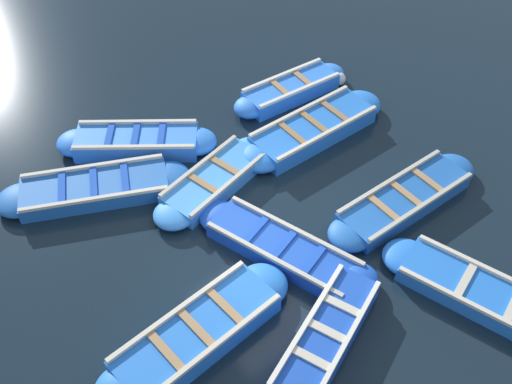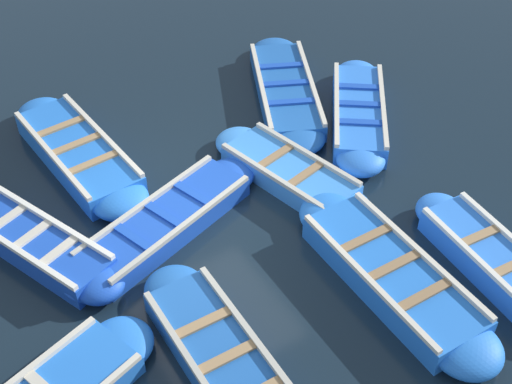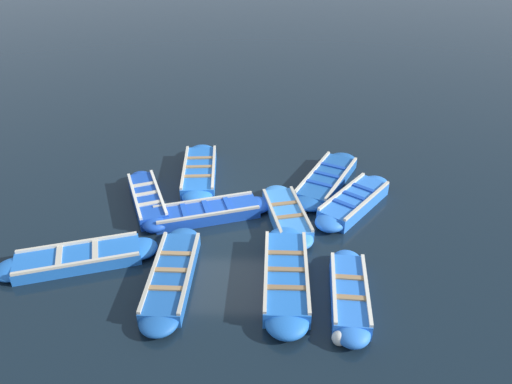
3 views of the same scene
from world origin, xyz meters
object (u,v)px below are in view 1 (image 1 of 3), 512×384
Objects in this scene: boat_centre at (215,181)px; boat_far_corner at (404,200)px; boat_end_of_row at (313,129)px; boat_bow_out at (137,142)px; buoy_orange_near at (339,79)px; boat_mid_row at (487,297)px; boat_alongside at (95,188)px; boat_drifting at (326,337)px; boat_inner_gap at (197,335)px; boat_stern_in at (284,250)px; boat_outer_right at (291,90)px.

boat_centre is 0.86× the size of boat_far_corner.
boat_end_of_row is 1.19× the size of boat_bow_out.
boat_end_of_row is 2.68m from boat_far_corner.
buoy_orange_near is (-1.05, 1.80, -0.04)m from boat_end_of_row.
boat_centre is at bearing -158.26° from boat_mid_row.
boat_end_of_row is at bearing 173.73° from boat_mid_row.
boat_alongside is 6.47m from buoy_orange_near.
boat_alongside is 2.41m from boat_centre.
boat_alongside is 1.16× the size of boat_drifting.
boat_inner_gap is (4.04, -0.25, 0.04)m from boat_alongside.
boat_stern_in is 1.91m from boat_drifting.
boat_end_of_row is at bearing -21.11° from boat_outer_right.
boat_inner_gap is (2.66, -4.91, 0.00)m from boat_end_of_row.
boat_alongside is at bearing -89.67° from boat_outer_right.
boat_mid_row is 2.94m from boat_drifting.
buoy_orange_near is at bearing 125.82° from boat_stern_in.
boat_stern_in is 1.22× the size of boat_outer_right.
boat_drifting is (-1.12, -2.72, 0.03)m from boat_mid_row.
boat_bow_out reaches higher than boat_end_of_row.
buoy_orange_near is at bearing 154.53° from boat_far_corner.
boat_outer_right is 0.82× the size of boat_far_corner.
boat_drifting reaches higher than boat_far_corner.
boat_far_corner is at bearing 111.54° from boat_drifting.
boat_end_of_row is 12.23× the size of buoy_orange_near.
buoy_orange_near is at bearing 120.21° from boat_end_of_row.
boat_bow_out is 10.31× the size of buoy_orange_near.
boat_centre reaches higher than buoy_orange_near.
boat_bow_out is at bearing 115.90° from boat_alongside.
boat_inner_gap reaches higher than boat_alongside.
boat_mid_row is 1.03× the size of boat_inner_gap.
boat_centre is at bearing 170.85° from boat_drifting.
boat_centre is (-4.06, 0.65, -0.03)m from boat_drifting.
boat_bow_out is 0.86× the size of boat_stern_in.
boat_stern_in is 3.61m from boat_mid_row.
boat_centre is 3.82m from boat_far_corner.
boat_drifting reaches higher than boat_centre.
boat_drifting is 3.55m from boat_far_corner.
buoy_orange_near is (0.99, 5.10, -0.04)m from boat_bow_out.
boat_centre is 10.36× the size of buoy_orange_near.
boat_drifting is 1.08× the size of boat_outer_right.
boat_centre is 0.85× the size of boat_inner_gap.
boat_drifting is at bearing 0.16° from boat_bow_out.
boat_drifting is (6.02, 0.02, -0.01)m from boat_bow_out.
boat_end_of_row is 1.18× the size of boat_centre.
boat_outer_right is at bearing 80.69° from boat_bow_out.
boat_centre is (-5.18, -2.07, 0.01)m from boat_mid_row.
boat_far_corner is (0.51, 2.69, 0.00)m from boat_stern_in.
boat_outer_right reaches higher than buoy_orange_near.
boat_bow_out is 6.02m from boat_drifting.
boat_drifting is 10.68× the size of buoy_orange_near.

